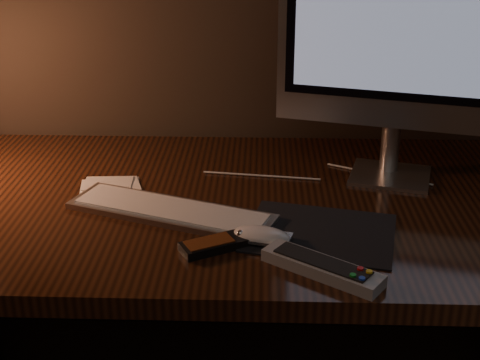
{
  "coord_description": "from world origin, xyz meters",
  "views": [
    {
      "loc": [
        0.05,
        0.61,
        1.33
      ],
      "look_at": [
        0.01,
        1.73,
        0.84
      ],
      "focal_mm": 50.0,
      "sensor_mm": 36.0,
      "label": 1
    }
  ],
  "objects_px": {
    "keyboard": "(171,211)",
    "media_remote": "(217,244)",
    "monitor": "(405,31)",
    "desk": "(236,237)",
    "tv_remote": "(322,267)",
    "mouse": "(261,238)"
  },
  "relations": [
    {
      "from": "desk",
      "to": "tv_remote",
      "type": "height_order",
      "value": "tv_remote"
    },
    {
      "from": "keyboard",
      "to": "tv_remote",
      "type": "xyz_separation_m",
      "value": [
        0.28,
        -0.21,
        0.0
      ]
    },
    {
      "from": "monitor",
      "to": "media_remote",
      "type": "relative_size",
      "value": 3.91
    },
    {
      "from": "monitor",
      "to": "tv_remote",
      "type": "relative_size",
      "value": 2.7
    },
    {
      "from": "tv_remote",
      "to": "keyboard",
      "type": "bearing_deg",
      "value": 177.68
    },
    {
      "from": "mouse",
      "to": "keyboard",
      "type": "bearing_deg",
      "value": 163.96
    },
    {
      "from": "keyboard",
      "to": "media_remote",
      "type": "relative_size",
      "value": 2.96
    },
    {
      "from": "tv_remote",
      "to": "mouse",
      "type": "bearing_deg",
      "value": 169.2
    },
    {
      "from": "monitor",
      "to": "media_remote",
      "type": "bearing_deg",
      "value": -122.66
    },
    {
      "from": "keyboard",
      "to": "mouse",
      "type": "xyz_separation_m",
      "value": [
        0.18,
        -0.11,
        0.0
      ]
    },
    {
      "from": "monitor",
      "to": "media_remote",
      "type": "distance_m",
      "value": 0.58
    },
    {
      "from": "keyboard",
      "to": "desk",
      "type": "bearing_deg",
      "value": 70.8
    },
    {
      "from": "monitor",
      "to": "mouse",
      "type": "xyz_separation_m",
      "value": [
        -0.28,
        -0.31,
        -0.31
      ]
    },
    {
      "from": "monitor",
      "to": "mouse",
      "type": "distance_m",
      "value": 0.52
    },
    {
      "from": "desk",
      "to": "tv_remote",
      "type": "distance_m",
      "value": 0.42
    },
    {
      "from": "desk",
      "to": "monitor",
      "type": "distance_m",
      "value": 0.57
    },
    {
      "from": "desk",
      "to": "keyboard",
      "type": "height_order",
      "value": "keyboard"
    },
    {
      "from": "keyboard",
      "to": "tv_remote",
      "type": "height_order",
      "value": "tv_remote"
    },
    {
      "from": "mouse",
      "to": "desk",
      "type": "bearing_deg",
      "value": 117.5
    },
    {
      "from": "media_remote",
      "to": "desk",
      "type": "bearing_deg",
      "value": 56.99
    },
    {
      "from": "mouse",
      "to": "tv_remote",
      "type": "xyz_separation_m",
      "value": [
        0.1,
        -0.1,
        0.0
      ]
    },
    {
      "from": "tv_remote",
      "to": "media_remote",
      "type": "bearing_deg",
      "value": -169.12
    }
  ]
}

